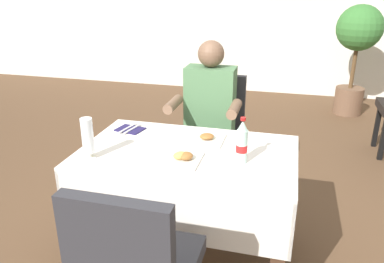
# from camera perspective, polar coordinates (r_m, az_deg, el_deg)

# --- Properties ---
(ground_plane) EXTENTS (11.00, 11.00, 0.00)m
(ground_plane) POSITION_cam_1_polar(r_m,az_deg,el_deg) (2.61, 1.79, -17.40)
(ground_plane) COLOR brown
(main_dining_table) EXTENTS (1.23, 0.78, 0.74)m
(main_dining_table) POSITION_cam_1_polar(r_m,az_deg,el_deg) (2.27, -0.65, -6.81)
(main_dining_table) COLOR white
(main_dining_table) RESTS_ON ground
(chair_far_diner_seat) EXTENTS (0.44, 0.50, 0.97)m
(chair_far_diner_seat) POSITION_cam_1_polar(r_m,az_deg,el_deg) (2.96, 3.35, -0.01)
(chair_far_diner_seat) COLOR #2D2D33
(chair_far_diner_seat) RESTS_ON ground
(seated_diner_far) EXTENTS (0.50, 0.46, 1.26)m
(seated_diner_far) POSITION_cam_1_polar(r_m,az_deg,el_deg) (2.81, 2.46, 2.22)
(seated_diner_far) COLOR #282D42
(seated_diner_far) RESTS_ON ground
(plate_near_camera) EXTENTS (0.23, 0.23, 0.05)m
(plate_near_camera) POSITION_cam_1_polar(r_m,az_deg,el_deg) (2.06, -1.65, -3.97)
(plate_near_camera) COLOR white
(plate_near_camera) RESTS_ON main_dining_table
(plate_far_diner) EXTENTS (0.22, 0.22, 0.05)m
(plate_far_diner) POSITION_cam_1_polar(r_m,az_deg,el_deg) (2.32, 2.07, -1.09)
(plate_far_diner) COLOR white
(plate_far_diner) RESTS_ON main_dining_table
(beer_glass_left) EXTENTS (0.07, 0.07, 0.23)m
(beer_glass_left) POSITION_cam_1_polar(r_m,az_deg,el_deg) (2.13, -15.34, -0.96)
(beer_glass_left) COLOR white
(beer_glass_left) RESTS_ON main_dining_table
(cola_bottle_primary) EXTENTS (0.06, 0.06, 0.26)m
(cola_bottle_primary) POSITION_cam_1_polar(r_m,az_deg,el_deg) (2.02, 7.48, -1.73)
(cola_bottle_primary) COLOR silver
(cola_bottle_primary) RESTS_ON main_dining_table
(napkin_cutlery_set) EXTENTS (0.19, 0.20, 0.01)m
(napkin_cutlery_set) POSITION_cam_1_polar(r_m,az_deg,el_deg) (2.52, -9.24, 0.35)
(napkin_cutlery_set) COLOR #231E4C
(napkin_cutlery_set) RESTS_ON main_dining_table
(potted_plant_corner) EXTENTS (0.56, 0.56, 1.39)m
(potted_plant_corner) POSITION_cam_1_polar(r_m,az_deg,el_deg) (5.30, 23.50, 12.00)
(potted_plant_corner) COLOR brown
(potted_plant_corner) RESTS_ON ground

